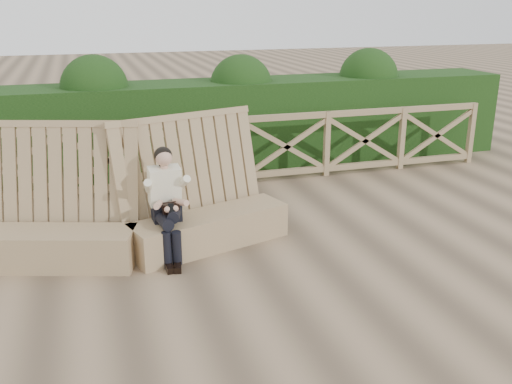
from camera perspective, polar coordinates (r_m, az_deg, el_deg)
name	(u,v)px	position (r m, az deg, el deg)	size (l,w,h in m)	color
ground	(273,284)	(6.05, 1.70, -9.21)	(60.00, 60.00, 0.00)	brown
bench	(130,221)	(6.80, -12.49, -2.89)	(3.86, 1.30, 1.55)	#997D57
woman	(167,200)	(6.52, -8.93, -0.75)	(0.37, 0.77, 1.28)	black
guardrail	(201,153)	(9.03, -5.49, 3.89)	(10.10, 0.09, 1.10)	#85684D
hedge	(187,126)	(10.13, -6.95, 6.58)	(12.00, 1.20, 1.50)	black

